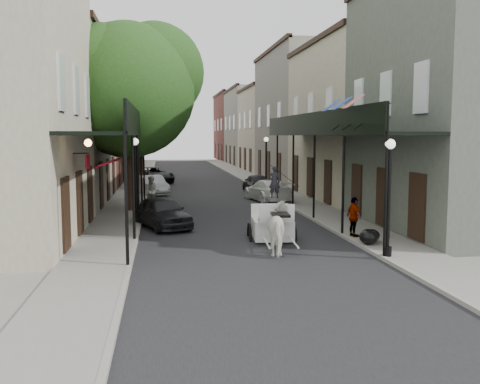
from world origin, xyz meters
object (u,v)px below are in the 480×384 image
object	(u,v)px
pedestrian_walking	(152,191)
pedestrian_sidewalk_left	(131,177)
carriage	(271,210)
pedestrian_sidewalk_right	(354,217)
car_left_mid	(152,186)
horse	(281,228)
tree_far	(144,111)
tree_near	(136,85)
car_left_far	(154,175)
car_left_near	(162,212)
car_right_near	(268,190)
lamppost_left	(136,179)
lamppost_right_near	(389,196)
car_right_far	(256,183)
lamppost_right_far	(266,163)

from	to	relation	value
pedestrian_walking	pedestrian_sidewalk_left	bearing A→B (deg)	101.76
carriage	pedestrian_sidewalk_left	size ratio (longest dim) A/B	1.62
pedestrian_sidewalk_right	car_left_mid	bearing A→B (deg)	13.86
horse	carriage	xyz separation A→B (m)	(0.21, 2.64, 0.25)
tree_far	pedestrian_sidewalk_left	distance (m)	6.03
tree_near	horse	distance (m)	13.17
pedestrian_sidewalk_right	car_left_far	world-z (taller)	pedestrian_sidewalk_right
carriage	pedestrian_walking	xyz separation A→B (m)	(-4.67, 9.70, -0.24)
carriage	tree_far	bearing A→B (deg)	108.38
car_left_near	car_left_far	bearing A→B (deg)	71.57
pedestrian_sidewalk_right	car_right_near	size ratio (longest dim) A/B	0.33
pedestrian_sidewalk_left	car_left_far	bearing A→B (deg)	-142.21
tree_near	pedestrian_walking	xyz separation A→B (m)	(0.70, 1.62, -5.62)
tree_far	car_right_near	size ratio (longest dim) A/B	1.90
pedestrian_walking	car_left_far	size ratio (longest dim) A/B	0.36
pedestrian_walking	car_left_far	distance (m)	15.38
tree_far	car_left_mid	bearing A→B (deg)	-84.38
tree_far	lamppost_left	xyz separation A→B (m)	(0.15, -18.18, -3.79)
lamppost_right_near	car_right_far	xyz separation A→B (m)	(-0.50, 21.00, -1.41)
lamppost_left	car_left_near	size ratio (longest dim) A/B	0.94
horse	pedestrian_walking	distance (m)	13.13
lamppost_left	car_right_far	world-z (taller)	lamppost_left
car_right_near	tree_far	bearing A→B (deg)	-64.86
lamppost_right_far	car_right_far	xyz separation A→B (m)	(-0.50, 1.00, -1.41)
car_right_near	lamppost_right_far	bearing A→B (deg)	-109.90
lamppost_left	pedestrian_walking	distance (m)	5.95
lamppost_left	carriage	world-z (taller)	lamppost_left
car_left_near	car_right_near	xyz separation A→B (m)	(6.28, 8.42, -0.01)
lamppost_right_near	lamppost_right_far	world-z (taller)	same
lamppost_left	pedestrian_sidewalk_left	distance (m)	14.77
horse	car_right_near	distance (m)	14.21
tree_near	lamppost_right_far	xyz separation A→B (m)	(8.30, 7.82, -4.44)
car_left_far	lamppost_left	bearing A→B (deg)	-113.27
car_left_near	tree_near	bearing A→B (deg)	83.41
car_left_near	carriage	bearing A→B (deg)	-55.54
pedestrian_sidewalk_left	car_right_far	distance (m)	8.91
horse	car_left_near	world-z (taller)	horse
carriage	car_left_far	size ratio (longest dim) A/B	0.60
car_left_near	car_left_mid	distance (m)	12.59
car_right_near	car_left_near	bearing A→B (deg)	43.19
tree_near	pedestrian_sidewalk_left	world-z (taller)	tree_near
tree_near	lamppost_right_far	bearing A→B (deg)	43.31
pedestrian_sidewalk_left	pedestrian_sidewalk_right	size ratio (longest dim) A/B	1.17
lamppost_right_near	pedestrian_sidewalk_left	world-z (taller)	lamppost_right_near
lamppost_right_far	horse	world-z (taller)	lamppost_right_far
tree_far	car_left_far	xyz separation A→B (m)	(0.65, 3.00, -5.17)
lamppost_right_far	car_right_far	distance (m)	1.80
pedestrian_sidewalk_left	car_left_near	size ratio (longest dim) A/B	0.45
pedestrian_sidewalk_left	car_right_far	bearing A→B (deg)	130.18
pedestrian_walking	car_left_mid	world-z (taller)	pedestrian_walking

